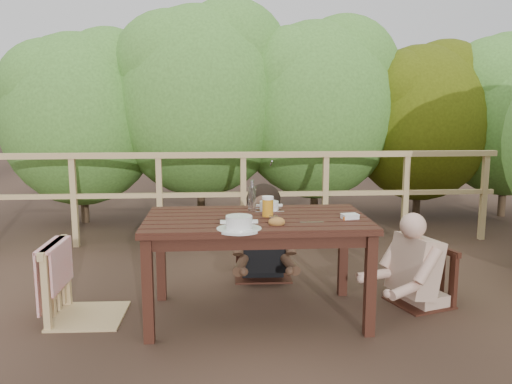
{
  "coord_description": "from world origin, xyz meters",
  "views": [
    {
      "loc": [
        -0.26,
        -3.57,
        1.51
      ],
      "look_at": [
        0.0,
        0.05,
        0.9
      ],
      "focal_mm": 36.68,
      "sensor_mm": 36.0,
      "label": 1
    }
  ],
  "objects": [
    {
      "name": "chair_right",
      "position": [
        1.26,
        0.15,
        0.41
      ],
      "size": [
        0.52,
        0.52,
        0.82
      ],
      "primitive_type": "cube",
      "rotation": [
        0.0,
        0.0,
        -1.25
      ],
      "color": "black",
      "rests_on": "ground"
    },
    {
      "name": "chair_left",
      "position": [
        -1.2,
        0.06,
        0.52
      ],
      "size": [
        0.53,
        0.53,
        1.04
      ],
      "primitive_type": "cube",
      "rotation": [
        0.0,
        0.0,
        1.55
      ],
      "color": "tan",
      "rests_on": "ground"
    },
    {
      "name": "ground",
      "position": [
        0.0,
        0.0,
        0.0
      ],
      "size": [
        60.0,
        60.0,
        0.0
      ],
      "primitive_type": "plane",
      "color": "#442E22",
      "rests_on": "ground"
    },
    {
      "name": "woman",
      "position": [
        0.12,
        0.92,
        0.65
      ],
      "size": [
        0.53,
        0.65,
        1.29
      ],
      "primitive_type": null,
      "rotation": [
        0.0,
        0.0,
        3.12
      ],
      "color": "black",
      "rests_on": "ground"
    },
    {
      "name": "bottle",
      "position": [
        -0.02,
        0.18,
        0.84
      ],
      "size": [
        0.06,
        0.06,
        0.25
      ],
      "primitive_type": "cylinder",
      "color": "silver",
      "rests_on": "table"
    },
    {
      "name": "butter_tub",
      "position": [
        0.64,
        -0.1,
        0.74
      ],
      "size": [
        0.13,
        0.1,
        0.05
      ],
      "primitive_type": "cube",
      "rotation": [
        0.0,
        0.0,
        0.19
      ],
      "color": "white",
      "rests_on": "table"
    },
    {
      "name": "beer_glass",
      "position": [
        0.08,
        0.02,
        0.8
      ],
      "size": [
        0.08,
        0.08,
        0.16
      ],
      "primitive_type": "cylinder",
      "color": "gold",
      "rests_on": "table"
    },
    {
      "name": "soup_far",
      "position": [
        0.11,
        0.25,
        0.76
      ],
      "size": [
        0.24,
        0.24,
        0.08
      ],
      "primitive_type": "cylinder",
      "color": "silver",
      "rests_on": "table"
    },
    {
      "name": "soup_near",
      "position": [
        -0.14,
        -0.34,
        0.76
      ],
      "size": [
        0.29,
        0.29,
        0.1
      ],
      "primitive_type": "cylinder",
      "color": "white",
      "rests_on": "table"
    },
    {
      "name": "chair_far",
      "position": [
        0.12,
        0.9,
        0.49
      ],
      "size": [
        0.5,
        0.5,
        0.98
      ],
      "primitive_type": "cube",
      "rotation": [
        0.0,
        0.0,
        -0.02
      ],
      "color": "black",
      "rests_on": "ground"
    },
    {
      "name": "table",
      "position": [
        0.0,
        0.0,
        0.36
      ],
      "size": [
        1.55,
        0.87,
        0.72
      ],
      "primitive_type": "cube",
      "color": "black",
      "rests_on": "ground"
    },
    {
      "name": "tumbler",
      "position": [
        0.1,
        -0.24,
        0.75
      ],
      "size": [
        0.06,
        0.06,
        0.07
      ],
      "primitive_type": "cylinder",
      "color": "silver",
      "rests_on": "table"
    },
    {
      "name": "bread_roll",
      "position": [
        0.11,
        -0.25,
        0.75
      ],
      "size": [
        0.11,
        0.08,
        0.07
      ],
      "primitive_type": "ellipsoid",
      "color": "#9B6430",
      "rests_on": "table"
    },
    {
      "name": "hedge_row",
      "position": [
        0.4,
        3.2,
        1.9
      ],
      "size": [
        6.6,
        1.6,
        3.8
      ],
      "primitive_type": null,
      "color": "#43732B",
      "rests_on": "ground"
    },
    {
      "name": "diner_right",
      "position": [
        1.29,
        0.15,
        0.59
      ],
      "size": [
        0.71,
        0.64,
        1.18
      ],
      "primitive_type": null,
      "rotation": [
        0.0,
        0.0,
        1.9
      ],
      "color": "tan",
      "rests_on": "ground"
    },
    {
      "name": "railing",
      "position": [
        0.0,
        2.0,
        0.51
      ],
      "size": [
        5.6,
        0.1,
        1.01
      ],
      "primitive_type": "cube",
      "color": "tan",
      "rests_on": "ground"
    }
  ]
}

